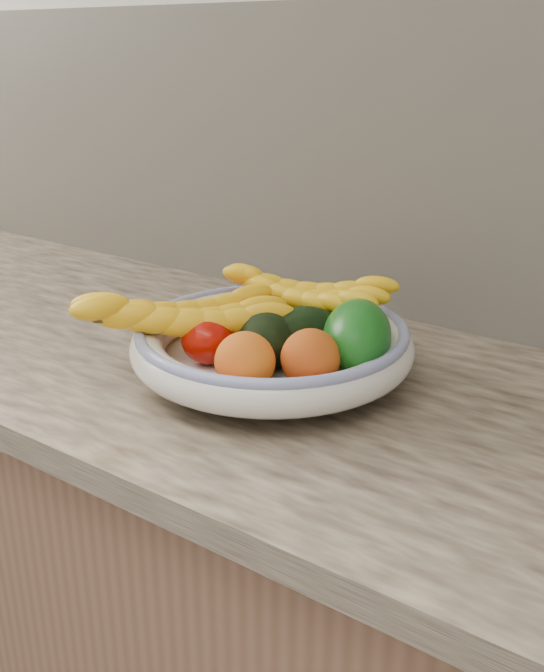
{
  "coord_description": "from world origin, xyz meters",
  "views": [
    {
      "loc": [
        0.55,
        0.88,
        1.34
      ],
      "look_at": [
        0.0,
        1.66,
        0.96
      ],
      "focal_mm": 40.0,
      "sensor_mm": 36.0,
      "label": 1
    }
  ],
  "objects_px": {
    "green_mango": "(357,337)",
    "banana_bunch_front": "(184,322)",
    "banana_bunch_back": "(303,298)",
    "fruit_bowl": "(272,344)"
  },
  "relations": [
    {
      "from": "green_mango",
      "to": "banana_bunch_front",
      "type": "height_order",
      "value": "green_mango"
    },
    {
      "from": "fruit_bowl",
      "to": "banana_bunch_back",
      "type": "xyz_separation_m",
      "value": [
        -0.01,
        0.09,
        0.04
      ]
    },
    {
      "from": "fruit_bowl",
      "to": "banana_bunch_front",
      "type": "bearing_deg",
      "value": -143.45
    },
    {
      "from": "green_mango",
      "to": "banana_bunch_back",
      "type": "xyz_separation_m",
      "value": [
        -0.13,
        0.06,
        0.01
      ]
    },
    {
      "from": "green_mango",
      "to": "banana_bunch_front",
      "type": "xyz_separation_m",
      "value": [
        -0.21,
        -0.1,
        0.01
      ]
    },
    {
      "from": "banana_bunch_back",
      "to": "fruit_bowl",
      "type": "bearing_deg",
      "value": -91.41
    },
    {
      "from": "green_mango",
      "to": "banana_bunch_front",
      "type": "relative_size",
      "value": 0.44
    },
    {
      "from": "banana_bunch_back",
      "to": "banana_bunch_front",
      "type": "xyz_separation_m",
      "value": [
        -0.09,
        -0.16,
        -0.01
      ]
    },
    {
      "from": "fruit_bowl",
      "to": "banana_bunch_front",
      "type": "relative_size",
      "value": 1.25
    },
    {
      "from": "green_mango",
      "to": "banana_bunch_back",
      "type": "relative_size",
      "value": 0.5
    }
  ]
}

